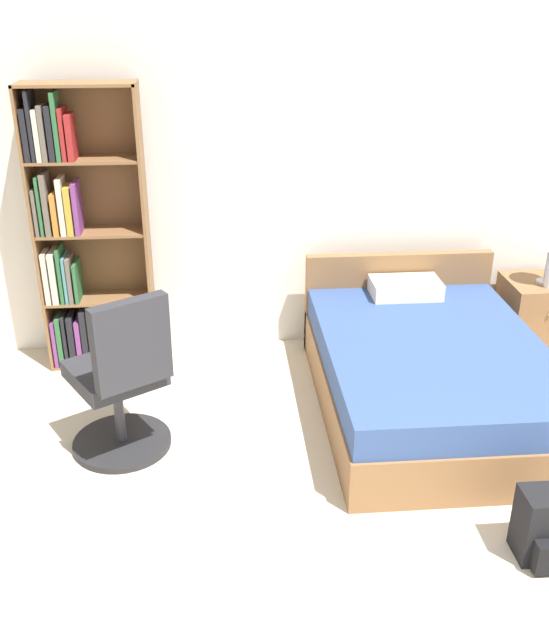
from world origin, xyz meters
The scene contains 6 objects.
wall_back centered at (0.00, 3.23, 1.30)m, with size 9.00×0.06×2.60m.
bookshelf centered at (-1.86, 2.96, 0.98)m, with size 0.77×0.29×2.02m.
bed centered at (0.47, 2.14, 0.27)m, with size 1.41×1.98×0.77m.
office_chair centered at (-1.46, 1.76, 0.48)m, with size 0.68×0.72×1.07m.
nightstand centered at (1.52, 2.91, 0.28)m, with size 0.46×0.50×0.56m.
backpack_black centered at (0.68, 0.70, 0.18)m, with size 0.29×0.27×0.37m.
Camera 1 is at (-0.87, -1.89, 2.56)m, focal length 40.00 mm.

